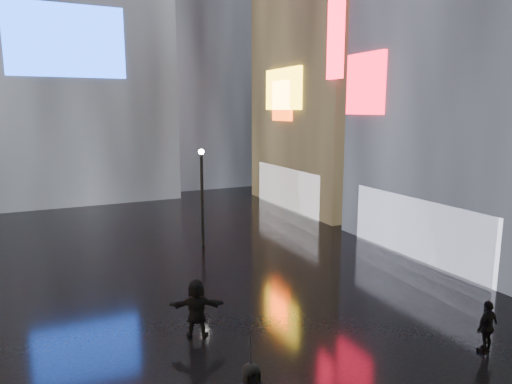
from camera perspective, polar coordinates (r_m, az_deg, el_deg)
ground at (r=21.04m, az=-9.53°, el=-9.94°), size 140.00×140.00×0.00m
building_right_far at (r=36.61m, az=11.31°, el=20.72°), size 10.28×12.00×28.00m
tower_flank_right at (r=48.26m, az=-8.28°, el=21.87°), size 12.00×12.00×34.00m
lamp_far at (r=24.19m, az=-6.75°, el=0.02°), size 0.30×0.30×5.20m
pedestrian_3 at (r=15.82m, az=26.93°, el=-14.78°), size 1.00×0.53×1.63m
pedestrian_5 at (r=15.13m, az=-7.43°, el=-14.24°), size 1.88×1.17×1.93m
umbrella_2 at (r=10.46m, az=-0.63°, el=-18.75°), size 1.07×1.08×0.85m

